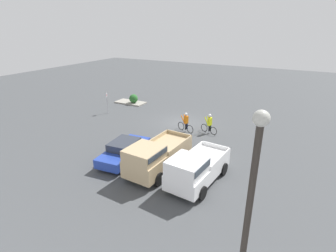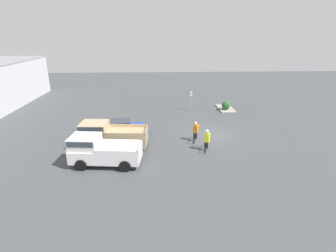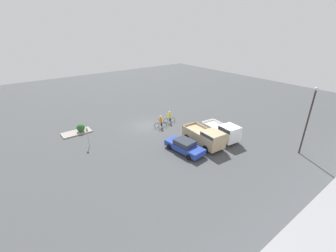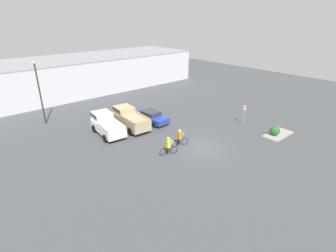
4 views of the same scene
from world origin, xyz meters
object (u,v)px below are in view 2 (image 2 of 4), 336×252
at_px(pickup_truck_0, 100,150).
at_px(sedan_0, 119,128).
at_px(shrub, 226,105).
at_px(cyclist_1, 207,140).
at_px(cyclist_0, 195,131).
at_px(pickup_truck_1, 110,135).
at_px(fire_lane_sign, 191,99).

bearing_deg(pickup_truck_0, sedan_0, -6.06).
bearing_deg(shrub, cyclist_1, 158.29).
bearing_deg(shrub, cyclist_0, 151.14).
xyz_separation_m(cyclist_0, shrub, (9.05, -4.99, -0.21)).
height_order(pickup_truck_0, cyclist_1, pickup_truck_0).
height_order(pickup_truck_1, fire_lane_sign, fire_lane_sign).
relative_size(sedan_0, cyclist_0, 2.69).
xyz_separation_m(sedan_0, fire_lane_sign, (7.84, -7.56, 0.71)).
distance_m(sedan_0, cyclist_0, 6.94).
height_order(pickup_truck_1, shrub, pickup_truck_1).
distance_m(cyclist_1, shrub, 11.86).
relative_size(pickup_truck_0, cyclist_0, 2.87).
bearing_deg(fire_lane_sign, shrub, -95.98).
bearing_deg(shrub, pickup_truck_1, 130.11).
distance_m(sedan_0, shrub, 13.87).
xyz_separation_m(pickup_truck_0, pickup_truck_1, (2.78, -0.23, 0.03)).
relative_size(pickup_truck_0, fire_lane_sign, 2.16).
bearing_deg(pickup_truck_0, cyclist_1, -76.18).
xyz_separation_m(pickup_truck_1, cyclist_0, (1.13, -7.10, -0.25)).
bearing_deg(sedan_0, pickup_truck_1, 172.54).
height_order(fire_lane_sign, shrub, fire_lane_sign).
relative_size(sedan_0, fire_lane_sign, 2.03).
height_order(cyclist_0, fire_lane_sign, fire_lane_sign).
xyz_separation_m(fire_lane_sign, shrub, (-0.44, -4.16, -0.75)).
distance_m(pickup_truck_1, shrub, 15.81).
xyz_separation_m(pickup_truck_0, sedan_0, (5.56, -0.59, -0.39)).
height_order(pickup_truck_1, sedan_0, pickup_truck_1).
bearing_deg(fire_lane_sign, sedan_0, 136.05).
xyz_separation_m(pickup_truck_0, fire_lane_sign, (13.40, -8.15, 0.32)).
distance_m(pickup_truck_0, pickup_truck_1, 2.79).
distance_m(pickup_truck_1, sedan_0, 2.83).
distance_m(pickup_truck_1, fire_lane_sign, 13.25).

